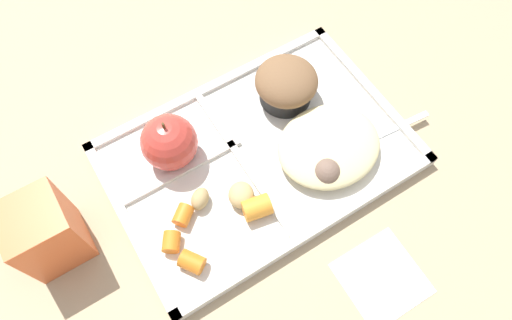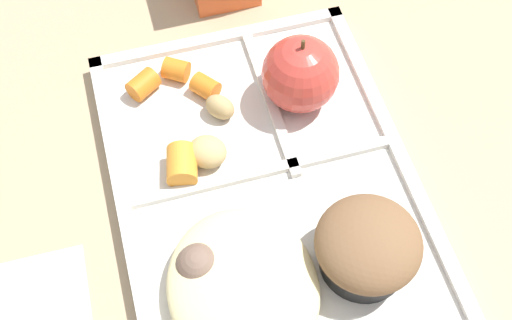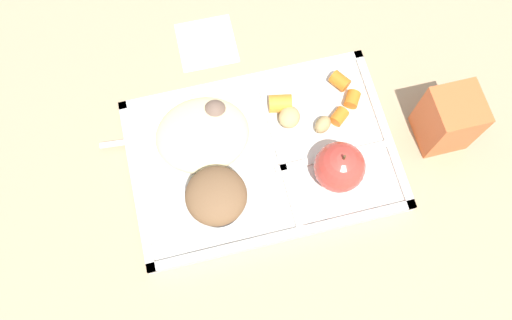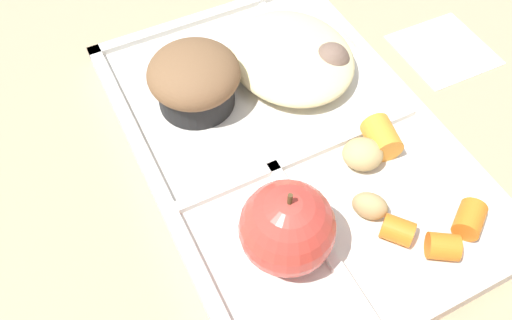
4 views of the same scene
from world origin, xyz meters
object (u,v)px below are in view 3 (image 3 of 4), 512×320
object	(u,v)px
green_apple	(340,167)
milk_carton	(448,119)
bran_muffin	(217,197)
plastic_fork	(159,137)
lunch_tray	(263,156)

from	to	relation	value
green_apple	milk_carton	size ratio (longest dim) A/B	0.79
green_apple	bran_muffin	size ratio (longest dim) A/B	0.95
bran_muffin	milk_carton	bearing A→B (deg)	-174.80
green_apple	plastic_fork	size ratio (longest dim) A/B	0.53
green_apple	plastic_fork	xyz separation A→B (m)	(0.24, -0.12, -0.03)
lunch_tray	plastic_fork	xyz separation A→B (m)	(0.14, -0.06, 0.01)
green_apple	plastic_fork	distance (m)	0.27
lunch_tray	bran_muffin	xyz separation A→B (m)	(0.08, 0.06, 0.04)
plastic_fork	lunch_tray	bearing A→B (deg)	156.58
green_apple	lunch_tray	bearing A→B (deg)	-30.51
green_apple	bran_muffin	xyz separation A→B (m)	(0.18, -0.00, -0.01)
plastic_fork	milk_carton	world-z (taller)	milk_carton
bran_muffin	milk_carton	xyz separation A→B (m)	(-0.35, -0.03, 0.01)
lunch_tray	milk_carton	distance (m)	0.27
lunch_tray	milk_carton	world-z (taller)	milk_carton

